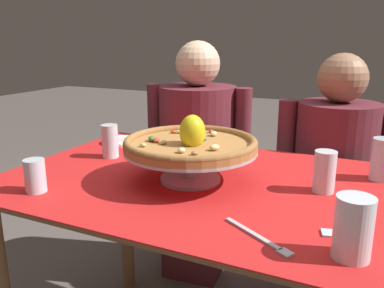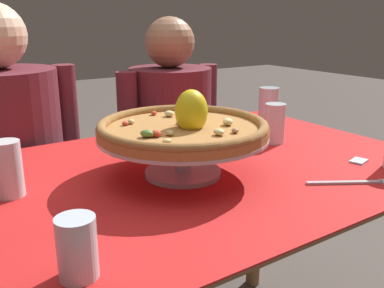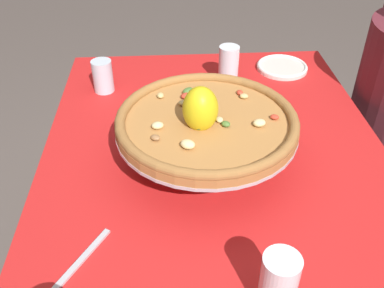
{
  "view_description": "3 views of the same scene",
  "coord_description": "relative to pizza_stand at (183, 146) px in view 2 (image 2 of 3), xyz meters",
  "views": [
    {
      "loc": [
        0.47,
        -1.1,
        1.2
      ],
      "look_at": [
        -0.06,
        0.03,
        0.87
      ],
      "focal_mm": 37.2,
      "sensor_mm": 36.0,
      "label": 1
    },
    {
      "loc": [
        -0.59,
        -0.88,
        1.15
      ],
      "look_at": [
        0.01,
        0.0,
        0.83
      ],
      "focal_mm": 40.1,
      "sensor_mm": 36.0,
      "label": 2
    },
    {
      "loc": [
        0.77,
        -0.11,
        1.44
      ],
      "look_at": [
        -0.04,
        -0.06,
        0.83
      ],
      "focal_mm": 40.5,
      "sensor_mm": 36.0,
      "label": 3
    }
  ],
  "objects": [
    {
      "name": "water_glass_back_right",
      "position": [
        0.55,
        0.27,
        -0.02
      ],
      "size": [
        0.07,
        0.07,
        0.14
      ],
      "color": "silver",
      "rests_on": "dining_table"
    },
    {
      "name": "water_glass_side_right",
      "position": [
        0.39,
        0.08,
        -0.02
      ],
      "size": [
        0.06,
        0.06,
        0.12
      ],
      "color": "white",
      "rests_on": "dining_table"
    },
    {
      "name": "sugar_packet",
      "position": [
        0.45,
        -0.18,
        -0.07
      ],
      "size": [
        0.06,
        0.05,
        0.0
      ],
      "primitive_type": "cube",
      "rotation": [
        0.0,
        0.0,
        0.26
      ],
      "color": "silver",
      "rests_on": "dining_table"
    },
    {
      "name": "water_glass_front_left",
      "position": [
        -0.37,
        -0.28,
        -0.03
      ],
      "size": [
        0.06,
        0.06,
        0.1
      ],
      "color": "silver",
      "rests_on": "dining_table"
    },
    {
      "name": "diner_right",
      "position": [
        0.37,
        0.67,
        -0.29
      ],
      "size": [
        0.5,
        0.37,
        1.15
      ],
      "color": "#1E3833",
      "rests_on": "ground"
    },
    {
      "name": "pizza_stand",
      "position": [
        0.0,
        0.0,
        0.0
      ],
      "size": [
        0.42,
        0.42,
        0.1
      ],
      "color": "#B7B7C1",
      "rests_on": "dining_table"
    },
    {
      "name": "diner_left",
      "position": [
        -0.29,
        0.68,
        -0.25
      ],
      "size": [
        0.53,
        0.41,
        1.2
      ],
      "color": "maroon",
      "rests_on": "ground"
    },
    {
      "name": "dinner_fork",
      "position": [
        0.31,
        -0.28,
        -0.07
      ],
      "size": [
        0.19,
        0.13,
        0.01
      ],
      "color": "#B7B7C1",
      "rests_on": "dining_table"
    },
    {
      "name": "pizza",
      "position": [
        0.0,
        -0.0,
        0.05
      ],
      "size": [
        0.42,
        0.42,
        0.11
      ],
      "color": "#AD753D",
      "rests_on": "pizza_stand"
    },
    {
      "name": "dining_table",
      "position": [
        0.04,
        0.03,
        -0.19
      ],
      "size": [
        1.3,
        0.87,
        0.77
      ],
      "color": "olive",
      "rests_on": "ground"
    },
    {
      "name": "water_glass_side_left",
      "position": [
        -0.39,
        0.1,
        -0.02
      ],
      "size": [
        0.06,
        0.06,
        0.13
      ],
      "color": "white",
      "rests_on": "dining_table"
    }
  ]
}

